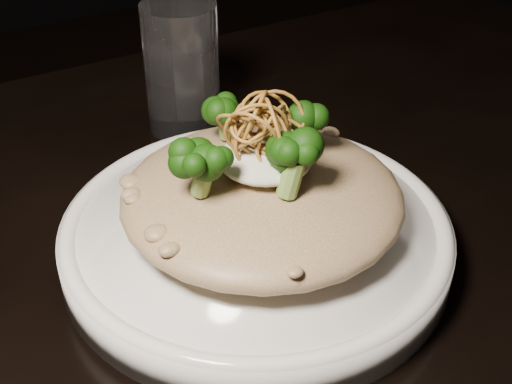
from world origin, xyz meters
TOP-DOWN VIEW (x-y plane):
  - table at (0.00, 0.00)m, footprint 1.10×0.80m
  - plate at (0.00, 0.02)m, footprint 0.28×0.28m
  - risotto at (0.01, 0.02)m, footprint 0.20×0.20m
  - broccoli at (-0.00, 0.02)m, footprint 0.13×0.13m
  - cheese at (0.01, 0.02)m, footprint 0.06×0.06m
  - shallots at (0.00, 0.02)m, footprint 0.05×0.05m
  - drinking_glass at (0.04, 0.22)m, footprint 0.08×0.08m

SIDE VIEW (x-z plane):
  - table at x=0.00m, z-range 0.29..1.04m
  - plate at x=0.00m, z-range 0.75..0.78m
  - risotto at x=0.01m, z-range 0.78..0.82m
  - drinking_glass at x=0.04m, z-range 0.75..0.87m
  - cheese at x=0.01m, z-range 0.82..0.84m
  - broccoli at x=0.00m, z-range 0.82..0.87m
  - shallots at x=0.00m, z-range 0.84..0.87m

